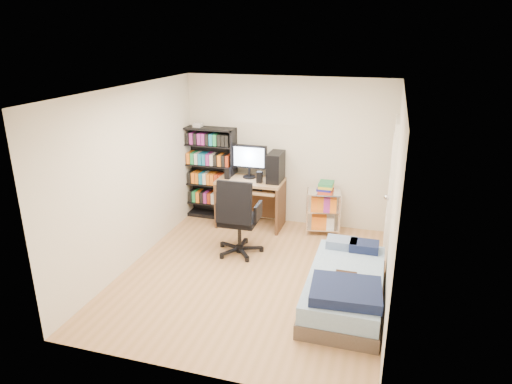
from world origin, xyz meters
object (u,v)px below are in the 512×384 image
(media_shelf, at_px, (210,172))
(computer_desk, at_px, (258,184))
(bed, at_px, (345,287))
(office_chair, at_px, (238,230))

(media_shelf, bearing_deg, computer_desk, -9.39)
(media_shelf, xyz_separation_m, computer_desk, (0.91, -0.15, -0.08))
(computer_desk, relative_size, bed, 0.77)
(computer_desk, xyz_separation_m, office_chair, (0.03, -1.13, -0.37))
(computer_desk, bearing_deg, office_chair, -88.41)
(office_chair, relative_size, bed, 0.66)
(office_chair, bearing_deg, bed, -29.65)
(bed, bearing_deg, media_shelf, 140.19)
(media_shelf, xyz_separation_m, office_chair, (0.95, -1.28, -0.45))
(office_chair, bearing_deg, computer_desk, 90.24)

